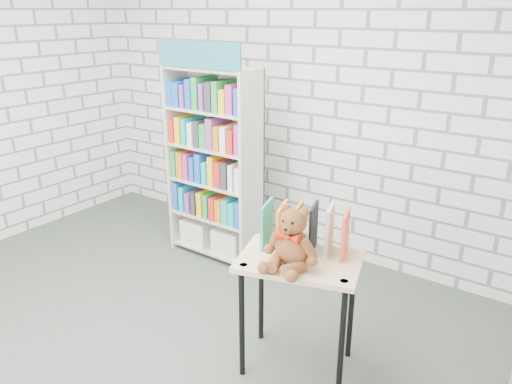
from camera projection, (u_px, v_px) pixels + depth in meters
The scene contains 6 objects.
ground at pixel (129, 341), 3.40m from camera, with size 4.50×4.50×0.00m, color #3E493D.
room_shell at pixel (101, 74), 2.78m from camera, with size 4.52×4.02×2.81m.
bookshelf at pixel (214, 163), 4.33m from camera, with size 0.84×0.33×1.89m.
display_table at pixel (299, 274), 2.95m from camera, with size 0.82×0.67×0.76m.
table_books at pixel (305, 228), 2.97m from camera, with size 0.53×0.35×0.29m.
teddy_bear at pixel (291, 243), 2.78m from camera, with size 0.33×0.31×0.36m.
Camera 1 is at (2.36, -1.81, 2.13)m, focal length 35.00 mm.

